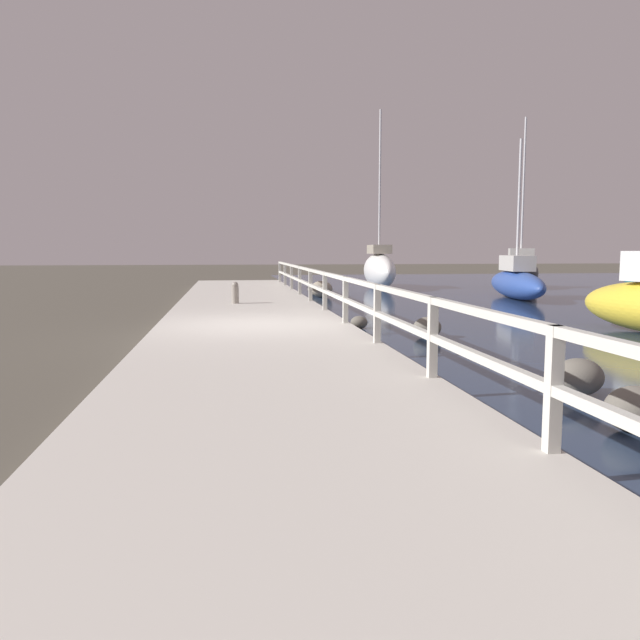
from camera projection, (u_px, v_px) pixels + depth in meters
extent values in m
plane|color=#4C473D|center=(255.00, 337.00, 12.27)|extent=(120.00, 120.00, 0.00)
cube|color=beige|center=(255.00, 331.00, 12.25)|extent=(3.83, 36.00, 0.25)
cube|color=beige|center=(553.00, 389.00, 4.48)|extent=(0.10, 0.10, 0.93)
cube|color=beige|center=(433.00, 337.00, 7.14)|extent=(0.10, 0.10, 0.93)
cube|color=beige|center=(377.00, 314.00, 9.79)|extent=(0.10, 0.10, 0.93)
cube|color=beige|center=(345.00, 300.00, 12.45)|extent=(0.10, 0.10, 0.93)
cube|color=beige|center=(325.00, 291.00, 15.10)|extent=(0.10, 0.10, 0.93)
cube|color=beige|center=(310.00, 285.00, 17.76)|extent=(0.10, 0.10, 0.93)
cube|color=beige|center=(300.00, 280.00, 20.41)|extent=(0.10, 0.10, 0.93)
cube|color=beige|center=(292.00, 277.00, 23.07)|extent=(0.10, 0.10, 0.93)
cube|color=beige|center=(285.00, 274.00, 25.72)|extent=(0.10, 0.10, 0.93)
cube|color=beige|center=(280.00, 272.00, 28.37)|extent=(0.10, 0.10, 0.93)
cube|color=beige|center=(346.00, 279.00, 12.40)|extent=(0.09, 32.50, 0.08)
cube|color=beige|center=(345.00, 300.00, 12.45)|extent=(0.09, 32.50, 0.08)
ellipsoid|color=#666056|center=(427.00, 327.00, 12.15)|extent=(0.55, 0.50, 0.41)
ellipsoid|color=#666056|center=(578.00, 377.00, 7.36)|extent=(0.59, 0.53, 0.44)
ellipsoid|color=#666056|center=(315.00, 289.00, 23.82)|extent=(0.57, 0.51, 0.43)
ellipsoid|color=#666056|center=(636.00, 409.00, 5.87)|extent=(0.59, 0.53, 0.44)
ellipsoid|color=#666056|center=(359.00, 322.00, 13.56)|extent=(0.38, 0.34, 0.28)
ellipsoid|color=gray|center=(322.00, 289.00, 22.54)|extent=(0.80, 0.72, 0.60)
cylinder|color=gray|center=(235.00, 295.00, 17.04)|extent=(0.20, 0.20, 0.47)
sphere|color=gray|center=(235.00, 285.00, 17.01)|extent=(0.18, 0.18, 0.18)
ellipsoid|color=#2D4C9E|center=(516.00, 285.00, 21.81)|extent=(2.08, 5.73, 0.97)
cube|color=beige|center=(517.00, 263.00, 21.73)|extent=(1.10, 2.05, 0.53)
cylinder|color=silver|center=(519.00, 205.00, 21.51)|extent=(0.09, 0.09, 4.50)
ellipsoid|color=white|center=(379.00, 271.00, 27.82)|extent=(1.74, 5.95, 1.53)
cube|color=#9E937F|center=(379.00, 249.00, 27.72)|extent=(1.04, 2.35, 0.39)
cylinder|color=silver|center=(380.00, 182.00, 27.39)|extent=(0.09, 0.09, 6.24)
ellipsoid|color=black|center=(520.00, 273.00, 27.92)|extent=(2.66, 3.98, 1.34)
cube|color=beige|center=(521.00, 253.00, 27.83)|extent=(1.32, 1.33, 0.43)
cylinder|color=silver|center=(523.00, 188.00, 27.51)|extent=(0.09, 0.09, 6.12)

